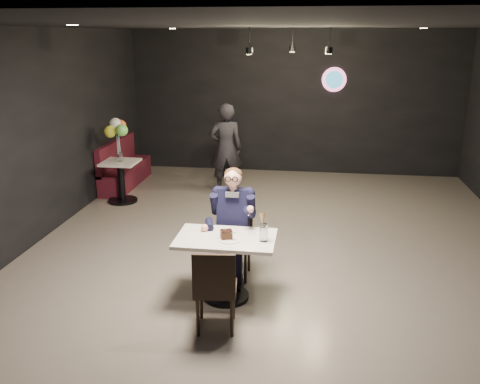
% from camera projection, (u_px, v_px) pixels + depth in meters
% --- Properties ---
extents(floor, '(9.00, 9.00, 0.00)m').
position_uv_depth(floor, '(278.00, 255.00, 6.98)').
color(floor, '#6E675C').
rests_on(floor, ground).
extents(wall_sign, '(0.50, 0.06, 0.50)m').
position_uv_depth(wall_sign, '(334.00, 80.00, 10.50)').
color(wall_sign, pink).
rests_on(wall_sign, floor).
extents(pendant_lights, '(1.40, 1.20, 0.36)m').
position_uv_depth(pendant_lights, '(291.00, 35.00, 8.01)').
color(pendant_lights, black).
rests_on(pendant_lights, floor).
extents(main_table, '(1.10, 0.70, 0.75)m').
position_uv_depth(main_table, '(226.00, 268.00, 5.74)').
color(main_table, white).
rests_on(main_table, floor).
extents(chair_far, '(0.42, 0.46, 0.92)m').
position_uv_depth(chair_far, '(234.00, 242.00, 6.24)').
color(chair_far, black).
rests_on(chair_far, floor).
extents(chair_near, '(0.47, 0.50, 0.92)m').
position_uv_depth(chair_near, '(216.00, 287.00, 5.13)').
color(chair_near, black).
rests_on(chair_near, floor).
extents(seated_man, '(0.60, 0.80, 1.44)m').
position_uv_depth(seated_man, '(234.00, 222.00, 6.16)').
color(seated_man, black).
rests_on(seated_man, floor).
extents(dessert_plate, '(0.23, 0.23, 0.01)m').
position_uv_depth(dessert_plate, '(229.00, 240.00, 5.53)').
color(dessert_plate, white).
rests_on(dessert_plate, main_table).
extents(cake_slice, '(0.15, 0.14, 0.09)m').
position_uv_depth(cake_slice, '(226.00, 235.00, 5.55)').
color(cake_slice, black).
rests_on(cake_slice, dessert_plate).
extents(mint_leaf, '(0.06, 0.04, 0.01)m').
position_uv_depth(mint_leaf, '(233.00, 233.00, 5.51)').
color(mint_leaf, green).
rests_on(mint_leaf, cake_slice).
extents(sundae_glass, '(0.09, 0.09, 0.20)m').
position_uv_depth(sundae_glass, '(264.00, 232.00, 5.50)').
color(sundae_glass, silver).
rests_on(sundae_glass, main_table).
extents(wafer_cone, '(0.08, 0.08, 0.14)m').
position_uv_depth(wafer_cone, '(262.00, 219.00, 5.46)').
color(wafer_cone, tan).
rests_on(wafer_cone, sundae_glass).
extents(booth_bench, '(0.45, 1.81, 0.91)m').
position_uv_depth(booth_bench, '(125.00, 163.00, 10.05)').
color(booth_bench, '#3E0D19').
rests_on(booth_bench, floor).
extents(side_table, '(0.61, 0.61, 0.76)m').
position_uv_depth(side_table, '(122.00, 181.00, 9.09)').
color(side_table, white).
rests_on(side_table, floor).
extents(balloon_vase, '(0.10, 0.10, 0.16)m').
position_uv_depth(balloon_vase, '(120.00, 157.00, 8.95)').
color(balloon_vase, silver).
rests_on(balloon_vase, side_table).
extents(balloon_bunch, '(0.38, 0.38, 0.63)m').
position_uv_depth(balloon_bunch, '(118.00, 135.00, 8.84)').
color(balloon_bunch, yellow).
rests_on(balloon_bunch, balloon_vase).
extents(passerby, '(0.70, 0.55, 1.69)m').
position_uv_depth(passerby, '(226.00, 148.00, 9.54)').
color(passerby, black).
rests_on(passerby, floor).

